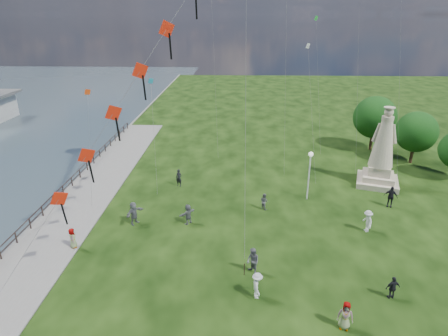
{
  "coord_description": "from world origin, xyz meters",
  "views": [
    {
      "loc": [
        -0.11,
        -16.99,
        15.78
      ],
      "look_at": [
        -1.0,
        8.0,
        5.5
      ],
      "focal_mm": 30.0,
      "sensor_mm": 36.0,
      "label": 1
    }
  ],
  "objects_px": {
    "person_5": "(134,213)",
    "person_7": "(264,201)",
    "person_3": "(393,288)",
    "person_8": "(367,221)",
    "person_10": "(73,239)",
    "person_9": "(391,197)",
    "person_1": "(253,261)",
    "person_6": "(179,178)",
    "person_4": "(345,316)",
    "lamppost": "(310,165)",
    "person_11": "(188,214)",
    "statue": "(381,156)",
    "person_2": "(257,286)"
  },
  "relations": [
    {
      "from": "person_1",
      "to": "person_2",
      "type": "height_order",
      "value": "person_1"
    },
    {
      "from": "person_5",
      "to": "person_8",
      "type": "height_order",
      "value": "person_5"
    },
    {
      "from": "statue",
      "to": "lamppost",
      "type": "bearing_deg",
      "value": -137.06
    },
    {
      "from": "person_9",
      "to": "person_11",
      "type": "xyz_separation_m",
      "value": [
        -17.44,
        -3.54,
        -0.12
      ]
    },
    {
      "from": "person_7",
      "to": "person_8",
      "type": "relative_size",
      "value": 0.82
    },
    {
      "from": "person_4",
      "to": "person_5",
      "type": "xyz_separation_m",
      "value": [
        -14.16,
        10.49,
        0.11
      ]
    },
    {
      "from": "lamppost",
      "to": "person_11",
      "type": "distance_m",
      "value": 11.7
    },
    {
      "from": "person_5",
      "to": "person_6",
      "type": "bearing_deg",
      "value": 12.58
    },
    {
      "from": "lamppost",
      "to": "person_6",
      "type": "bearing_deg",
      "value": 169.01
    },
    {
      "from": "person_4",
      "to": "person_5",
      "type": "height_order",
      "value": "person_5"
    },
    {
      "from": "lamppost",
      "to": "person_4",
      "type": "distance_m",
      "value": 15.62
    },
    {
      "from": "person_1",
      "to": "person_7",
      "type": "xyz_separation_m",
      "value": [
        1.3,
        8.87,
        -0.2
      ]
    },
    {
      "from": "person_9",
      "to": "person_10",
      "type": "height_order",
      "value": "person_9"
    },
    {
      "from": "lamppost",
      "to": "person_2",
      "type": "bearing_deg",
      "value": -111.59
    },
    {
      "from": "person_4",
      "to": "person_3",
      "type": "bearing_deg",
      "value": 48.36
    },
    {
      "from": "person_8",
      "to": "person_11",
      "type": "relative_size",
      "value": 1.06
    },
    {
      "from": "person_4",
      "to": "person_7",
      "type": "height_order",
      "value": "person_4"
    },
    {
      "from": "person_1",
      "to": "person_11",
      "type": "bearing_deg",
      "value": -172.52
    },
    {
      "from": "lamppost",
      "to": "person_9",
      "type": "distance_m",
      "value": 7.53
    },
    {
      "from": "person_6",
      "to": "person_11",
      "type": "height_order",
      "value": "person_6"
    },
    {
      "from": "person_5",
      "to": "person_10",
      "type": "xyz_separation_m",
      "value": [
        -3.52,
        -3.63,
        -0.19
      ]
    },
    {
      "from": "lamppost",
      "to": "person_10",
      "type": "bearing_deg",
      "value": -154.92
    },
    {
      "from": "person_5",
      "to": "person_7",
      "type": "distance_m",
      "value": 11.04
    },
    {
      "from": "person_1",
      "to": "person_4",
      "type": "relative_size",
      "value": 1.1
    },
    {
      "from": "person_8",
      "to": "person_9",
      "type": "distance_m",
      "value": 5.37
    },
    {
      "from": "person_1",
      "to": "person_7",
      "type": "height_order",
      "value": "person_1"
    },
    {
      "from": "person_4",
      "to": "person_11",
      "type": "relative_size",
      "value": 1.0
    },
    {
      "from": "lamppost",
      "to": "person_11",
      "type": "xyz_separation_m",
      "value": [
        -10.4,
        -4.76,
        -2.47
      ]
    },
    {
      "from": "person_1",
      "to": "person_7",
      "type": "relative_size",
      "value": 1.27
    },
    {
      "from": "statue",
      "to": "person_3",
      "type": "distance_m",
      "value": 17.33
    },
    {
      "from": "person_3",
      "to": "person_5",
      "type": "height_order",
      "value": "person_5"
    },
    {
      "from": "person_7",
      "to": "person_10",
      "type": "relative_size",
      "value": 0.96
    },
    {
      "from": "person_10",
      "to": "person_2",
      "type": "bearing_deg",
      "value": -131.14
    },
    {
      "from": "person_4",
      "to": "person_7",
      "type": "distance_m",
      "value": 13.79
    },
    {
      "from": "person_1",
      "to": "person_5",
      "type": "height_order",
      "value": "person_5"
    },
    {
      "from": "person_8",
      "to": "person_10",
      "type": "xyz_separation_m",
      "value": [
        -21.99,
        -3.12,
        -0.13
      ]
    },
    {
      "from": "person_7",
      "to": "person_9",
      "type": "xyz_separation_m",
      "value": [
        11.14,
        0.85,
        0.23
      ]
    },
    {
      "from": "lamppost",
      "to": "person_1",
      "type": "height_order",
      "value": "lamppost"
    },
    {
      "from": "person_8",
      "to": "person_7",
      "type": "bearing_deg",
      "value": -122.35
    },
    {
      "from": "person_6",
      "to": "lamppost",
      "type": "bearing_deg",
      "value": 8.7
    },
    {
      "from": "person_6",
      "to": "person_10",
      "type": "distance_m",
      "value": 12.51
    },
    {
      "from": "person_6",
      "to": "person_11",
      "type": "bearing_deg",
      "value": -56.1
    },
    {
      "from": "person_7",
      "to": "person_10",
      "type": "xyz_separation_m",
      "value": [
        -14.18,
        -6.49,
        0.03
      ]
    },
    {
      "from": "statue",
      "to": "person_9",
      "type": "bearing_deg",
      "value": -78.7
    },
    {
      "from": "person_9",
      "to": "person_10",
      "type": "bearing_deg",
      "value": -139.48
    },
    {
      "from": "person_4",
      "to": "person_9",
      "type": "height_order",
      "value": "person_9"
    },
    {
      "from": "person_7",
      "to": "person_11",
      "type": "height_order",
      "value": "person_11"
    },
    {
      "from": "person_5",
      "to": "person_6",
      "type": "distance_m",
      "value": 7.73
    },
    {
      "from": "person_7",
      "to": "person_3",
      "type": "bearing_deg",
      "value": 169.43
    },
    {
      "from": "person_3",
      "to": "person_1",
      "type": "bearing_deg",
      "value": -23.71
    }
  ]
}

